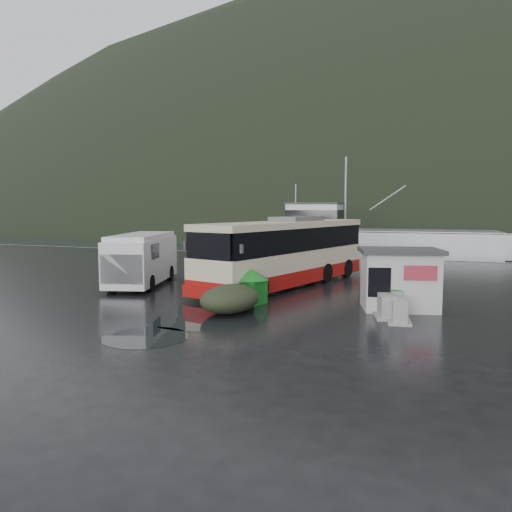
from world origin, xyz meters
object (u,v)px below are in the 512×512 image
at_px(waste_bin_right, 392,311).
at_px(fishing_trawler, 376,250).
at_px(waste_bin_left, 251,304).
at_px(dome_tent, 230,313).
at_px(white_van, 143,285).
at_px(jersey_barrier_a, 386,317).
at_px(coach_bus, 286,285).
at_px(ticket_kiosk, 399,309).
at_px(jersey_barrier_b, 398,321).

height_order(waste_bin_right, fishing_trawler, fishing_trawler).
xyz_separation_m(waste_bin_left, dome_tent, (-0.06, -2.03, 0.00)).
bearing_deg(white_van, waste_bin_right, -26.02).
distance_m(jersey_barrier_a, fishing_trawler, 30.02).
bearing_deg(coach_bus, dome_tent, -75.33).
height_order(white_van, waste_bin_left, white_van).
bearing_deg(waste_bin_right, coach_bus, 140.96).
height_order(waste_bin_right, jersey_barrier_a, waste_bin_right).
xyz_separation_m(coach_bus, waste_bin_right, (5.89, -4.77, 0.00)).
distance_m(ticket_kiosk, jersey_barrier_a, 1.68).
xyz_separation_m(dome_tent, jersey_barrier_b, (6.25, 0.85, 0.00)).
xyz_separation_m(white_van, waste_bin_right, (12.98, -2.10, 0.00)).
relative_size(waste_bin_right, jersey_barrier_b, 0.81).
distance_m(waste_bin_left, jersey_barrier_b, 6.30).
distance_m(waste_bin_right, dome_tent, 6.38).
bearing_deg(jersey_barrier_a, coach_bus, 134.64).
bearing_deg(ticket_kiosk, waste_bin_left, 174.76).
bearing_deg(waste_bin_right, fishing_trawler, 98.96).
height_order(waste_bin_left, jersey_barrier_b, waste_bin_left).
relative_size(waste_bin_right, dome_tent, 0.46).
bearing_deg(ticket_kiosk, fishing_trawler, 83.72).
bearing_deg(fishing_trawler, jersey_barrier_a, -85.06).
relative_size(dome_tent, jersey_barrier_a, 1.65).
distance_m(white_van, waste_bin_left, 7.68).
relative_size(dome_tent, fishing_trawler, 0.11).
distance_m(coach_bus, waste_bin_right, 7.58).
height_order(dome_tent, jersey_barrier_b, dome_tent).
distance_m(coach_bus, dome_tent, 7.34).
height_order(waste_bin_right, dome_tent, waste_bin_right).
relative_size(waste_bin_right, jersey_barrier_a, 0.76).
height_order(coach_bus, fishing_trawler, fishing_trawler).
bearing_deg(dome_tent, fishing_trawler, 87.57).
relative_size(waste_bin_right, ticket_kiosk, 0.42).
xyz_separation_m(waste_bin_left, jersey_barrier_a, (5.66, -0.53, 0.00)).
xyz_separation_m(white_van, jersey_barrier_b, (13.40, -3.83, 0.00)).
xyz_separation_m(ticket_kiosk, fishing_trawler, (-4.72, 28.05, 0.00)).
bearing_deg(waste_bin_left, ticket_kiosk, 10.58).
distance_m(white_van, jersey_barrier_a, 13.25).
bearing_deg(waste_bin_left, white_van, 159.83).
xyz_separation_m(waste_bin_left, fishing_trawler, (1.26, 29.16, 0.00)).
relative_size(white_van, dome_tent, 2.31).
distance_m(waste_bin_right, ticket_kiosk, 0.61).
height_order(waste_bin_right, jersey_barrier_b, waste_bin_right).
bearing_deg(ticket_kiosk, jersey_barrier_a, -116.82).
relative_size(waste_bin_left, ticket_kiosk, 0.48).
bearing_deg(white_van, ticket_kiosk, -23.43).
bearing_deg(jersey_barrier_a, ticket_kiosk, 79.00).
relative_size(waste_bin_left, waste_bin_right, 1.14).
bearing_deg(coach_bus, white_van, -145.12).
bearing_deg(jersey_barrier_b, waste_bin_right, 103.57).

